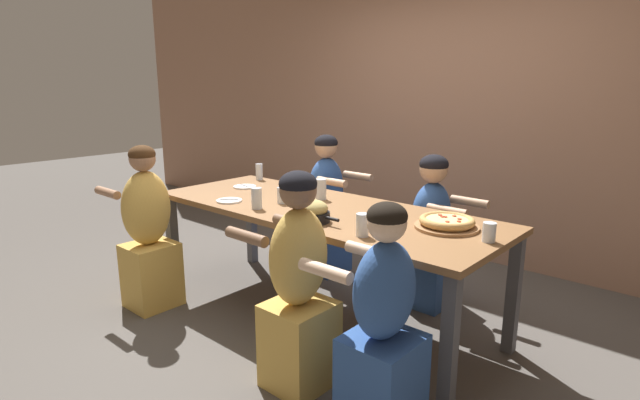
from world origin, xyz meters
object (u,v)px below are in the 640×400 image
at_px(empty_plate_a, 229,201).
at_px(diner_near_left, 148,235).
at_px(drinking_glass_a, 362,226).
at_px(diner_near_midright, 299,291).
at_px(diner_far_midleft, 326,210).
at_px(drinking_glass_e, 259,173).
at_px(diner_far_midright, 431,237).
at_px(drinking_glass_c, 321,191).
at_px(drinking_glass_f, 257,200).
at_px(pizza_board_main, 447,223).
at_px(skillet_bowl, 313,212).
at_px(diner_near_right, 383,331).
at_px(drinking_glass_b, 282,195).
at_px(empty_plate_b, 245,187).
at_px(drinking_glass_d, 489,233).

distance_m(empty_plate_a, diner_near_left, 0.65).
bearing_deg(empty_plate_a, drinking_glass_a, -1.45).
bearing_deg(diner_near_midright, diner_far_midleft, 35.81).
height_order(drinking_glass_e, diner_far_midright, diner_far_midright).
height_order(drinking_glass_c, drinking_glass_f, drinking_glass_c).
bearing_deg(diner_near_midright, pizza_board_main, -27.78).
height_order(skillet_bowl, diner_far_midright, diner_far_midright).
height_order(diner_near_right, diner_far_midright, diner_far_midright).
height_order(pizza_board_main, drinking_glass_e, drinking_glass_e).
relative_size(empty_plate_a, diner_near_left, 0.15).
bearing_deg(skillet_bowl, diner_far_midleft, 126.85).
relative_size(pizza_board_main, drinking_glass_b, 3.28).
relative_size(empty_plate_b, drinking_glass_a, 1.42).
bearing_deg(drinking_glass_e, empty_plate_b, -62.36).
bearing_deg(empty_plate_b, diner_far_midleft, 60.28).
bearing_deg(diner_near_right, empty_plate_b, 67.57).
bearing_deg(diner_near_midright, drinking_glass_a, -22.09).
distance_m(pizza_board_main, diner_near_left, 2.10).
height_order(drinking_glass_b, drinking_glass_c, drinking_glass_c).
bearing_deg(drinking_glass_a, diner_near_midright, -112.09).
bearing_deg(pizza_board_main, drinking_glass_e, 171.97).
distance_m(empty_plate_b, drinking_glass_f, 0.71).
relative_size(skillet_bowl, diner_far_midright, 0.28).
distance_m(drinking_glass_b, diner_near_right, 1.44).
bearing_deg(drinking_glass_f, diner_near_left, -153.34).
distance_m(drinking_glass_d, diner_near_midright, 1.05).
height_order(pizza_board_main, drinking_glass_c, drinking_glass_c).
xyz_separation_m(drinking_glass_b, drinking_glass_c, (0.12, 0.27, 0.01)).
bearing_deg(empty_plate_b, drinking_glass_c, 7.23).
bearing_deg(skillet_bowl, drinking_glass_f, -178.34).
bearing_deg(drinking_glass_c, diner_far_midright, 39.64).
xyz_separation_m(drinking_glass_e, diner_near_left, (-0.01, -1.07, -0.32)).
bearing_deg(diner_far_midleft, pizza_board_main, 67.80).
height_order(drinking_glass_a, drinking_glass_b, drinking_glass_a).
bearing_deg(diner_far_midright, diner_near_midright, -0.44).
bearing_deg(pizza_board_main, empty_plate_b, -179.14).
height_order(drinking_glass_b, drinking_glass_d, drinking_glass_b).
relative_size(drinking_glass_d, diner_far_midright, 0.09).
relative_size(drinking_glass_b, diner_near_right, 0.10).
distance_m(pizza_board_main, drinking_glass_f, 1.24).
bearing_deg(diner_near_left, skillet_bowl, -72.46).
bearing_deg(diner_near_left, drinking_glass_e, -0.55).
distance_m(pizza_board_main, drinking_glass_c, 1.03).
relative_size(pizza_board_main, drinking_glass_d, 3.54).
distance_m(drinking_glass_a, drinking_glass_d, 0.67).
bearing_deg(drinking_glass_c, pizza_board_main, -3.71).
distance_m(empty_plate_a, drinking_glass_a, 1.19).
height_order(drinking_glass_b, diner_near_left, diner_near_left).
xyz_separation_m(empty_plate_a, diner_near_right, (1.58, -0.39, -0.30)).
height_order(drinking_glass_a, diner_far_midleft, diner_far_midleft).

